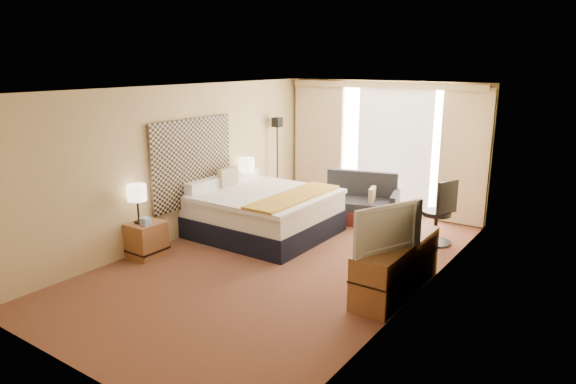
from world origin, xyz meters
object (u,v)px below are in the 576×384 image
Objects in this scene: nightstand_left at (147,240)px; bed at (262,212)px; desk_chair at (439,216)px; lamp_right at (246,165)px; floor_lamp at (277,144)px; nightstand_right at (248,204)px; media_dresser at (397,266)px; loveseat at (359,205)px; television at (383,226)px; lamp_left at (137,194)px.

bed is (0.81, 1.90, 0.13)m from nightstand_left.
lamp_right is (-3.54, -0.67, 0.55)m from desk_chair.
floor_lamp is 3.70m from desk_chair.
desk_chair is at bearing 41.33° from nightstand_left.
media_dresser reaches higher than nightstand_right.
loveseat is 1.74m from desk_chair.
bed is at bearing -138.70° from loveseat.
loveseat is 2.28m from lamp_right.
bed is (-2.89, 0.85, 0.05)m from media_dresser.
television is (1.78, -2.89, 0.70)m from loveseat.
lamp_right is at bearing 145.05° from bed.
lamp_right is 0.61× the size of television.
media_dresser is 2.93× the size of lamp_left.
loveseat is at bearing -171.08° from desk_chair.
nightstand_right is at bearing -147.20° from desk_chair.
media_dresser is 3.01m from bed.
nightstand_left is 0.76m from lamp_left.
media_dresser is 1.72× the size of television.
media_dresser is at bearing -33.54° from floor_lamp.
loveseat is at bearing 29.12° from nightstand_right.
television is (-0.05, -0.39, 0.65)m from media_dresser.
nightstand_right is 0.34× the size of loveseat.
lamp_right is at bearing -71.64° from nightstand_right.
lamp_right is (0.07, 2.53, 0.02)m from lamp_left.
media_dresser is at bearing -69.52° from loveseat.
desk_chair is (-0.14, 2.08, 0.14)m from media_dresser.
floor_lamp is 4.68m from television.
nightstand_right is at bearing -88.32° from floor_lamp.
nightstand_left and nightstand_right have the same top height.
desk_chair is at bearing 41.57° from lamp_left.
television reaches higher than nightstand_right.
floor_lamp is at bearing 146.46° from media_dresser.
desk_chair is 1.06× the size of television.
television is (3.68, -2.87, -0.31)m from floor_lamp.
media_dresser is at bearing 16.98° from television.
desk_chair is 2.52m from television.
bed is 2.24m from lamp_left.
lamp_left is (-0.03, -3.60, -0.29)m from floor_lamp.
lamp_right is (0.02, -0.05, 0.77)m from nightstand_right.
television reaches higher than nightstand_left.
desk_chair is (3.56, 3.13, 0.22)m from nightstand_left.
bed is 3.67× the size of lamp_left.
loveseat reaches higher than media_dresser.
lamp_left is at bearing 125.38° from television.
lamp_left is 0.59× the size of television.
lamp_right is at bearing 159.14° from media_dresser.
floor_lamp reaches higher than nightstand_right.
loveseat is 0.88× the size of floor_lamp.
media_dresser is 0.80× the size of bed.
lamp_right reaches higher than lamp_left.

